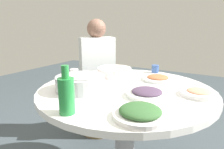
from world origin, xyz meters
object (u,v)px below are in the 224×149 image
(soup_bowl, at_px, (114,72))
(stool_for_diner_left, at_px, (98,112))
(tea_cup_far, at_px, (155,69))
(rice_bowl, at_px, (80,83))
(dish_eggplant, at_px, (147,93))
(round_dining_table, at_px, (125,109))
(dish_tofu_braise, at_px, (158,78))
(green_bottle, at_px, (66,95))
(diner_left, at_px, (97,63))
(dish_greens, at_px, (140,113))
(tea_cup_near, at_px, (74,73))
(dish_shrimp, at_px, (199,93))

(soup_bowl, xyz_separation_m, stool_for_diner_left, (-0.32, -0.39, -0.56))
(soup_bowl, distance_m, tea_cup_far, 0.37)
(rice_bowl, relative_size, dish_eggplant, 1.32)
(round_dining_table, bearing_deg, soup_bowl, -137.11)
(soup_bowl, distance_m, dish_eggplant, 0.52)
(dish_tofu_braise, bearing_deg, rice_bowl, -36.74)
(dish_tofu_braise, xyz_separation_m, green_bottle, (0.76, -0.18, 0.07))
(soup_bowl, xyz_separation_m, dish_tofu_braise, (-0.04, 0.35, -0.01))
(round_dining_table, xyz_separation_m, diner_left, (-0.56, -0.62, 0.16))
(soup_bowl, height_order, dish_tofu_braise, soup_bowl)
(round_dining_table, xyz_separation_m, green_bottle, (0.48, -0.06, 0.24))
(dish_tofu_braise, xyz_separation_m, dish_greens, (0.63, 0.13, 0.01))
(rice_bowl, bearing_deg, dish_greens, 70.15)
(dish_greens, distance_m, tea_cup_far, 0.90)
(green_bottle, height_order, tea_cup_near, green_bottle)
(dish_tofu_braise, bearing_deg, stool_for_diner_left, -110.98)
(stool_for_diner_left, bearing_deg, rice_bowl, 27.85)
(soup_bowl, relative_size, dish_eggplant, 1.30)
(dish_greens, bearing_deg, diner_left, -136.60)
(dish_tofu_braise, distance_m, stool_for_diner_left, 0.97)
(dish_shrimp, bearing_deg, stool_for_diner_left, -114.57)
(green_bottle, distance_m, tea_cup_far, 1.00)
(tea_cup_near, bearing_deg, round_dining_table, 86.83)
(dish_eggplant, relative_size, stool_for_diner_left, 0.50)
(round_dining_table, relative_size, diner_left, 1.47)
(dish_eggplant, height_order, tea_cup_near, tea_cup_near)
(dish_tofu_braise, height_order, tea_cup_near, tea_cup_near)
(dish_eggplant, bearing_deg, rice_bowl, -76.04)
(rice_bowl, xyz_separation_m, tea_cup_far, (-0.70, 0.25, -0.01))
(tea_cup_far, height_order, diner_left, diner_left)
(soup_bowl, relative_size, diner_left, 0.39)
(dish_shrimp, relative_size, dish_eggplant, 0.89)
(rice_bowl, relative_size, stool_for_diner_left, 0.66)
(diner_left, bearing_deg, green_bottle, 28.21)
(dish_eggplant, height_order, stool_for_diner_left, dish_eggplant)
(round_dining_table, height_order, stool_for_diner_left, round_dining_table)
(green_bottle, bearing_deg, dish_shrimp, 139.26)
(green_bottle, height_order, stool_for_diner_left, green_bottle)
(round_dining_table, bearing_deg, stool_for_diner_left, -132.34)
(rice_bowl, bearing_deg, tea_cup_near, -131.91)
(tea_cup_near, bearing_deg, dish_tofu_braise, 113.63)
(dish_eggplant, height_order, green_bottle, green_bottle)
(dish_tofu_braise, distance_m, diner_left, 0.79)
(rice_bowl, bearing_deg, dish_eggplant, 103.96)
(green_bottle, relative_size, tea_cup_near, 3.28)
(green_bottle, bearing_deg, soup_bowl, -166.95)
(rice_bowl, height_order, green_bottle, green_bottle)
(tea_cup_far, bearing_deg, tea_cup_near, -44.50)
(soup_bowl, height_order, diner_left, diner_left)
(green_bottle, bearing_deg, dish_greens, 112.29)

